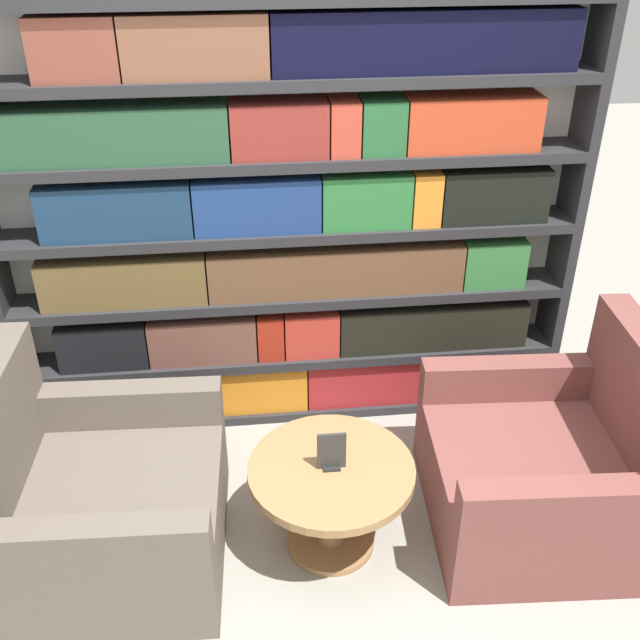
% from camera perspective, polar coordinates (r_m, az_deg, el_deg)
% --- Properties ---
extents(ground_plane, '(14.00, 14.00, 0.00)m').
position_cam_1_polar(ground_plane, '(3.30, -0.23, -19.60)').
color(ground_plane, gray).
extents(bookshelf, '(2.84, 0.30, 2.13)m').
position_cam_1_polar(bookshelf, '(3.66, -2.13, 6.71)').
color(bookshelf, silver).
rests_on(bookshelf, ground_plane).
extents(armchair_left, '(0.97, 0.98, 0.90)m').
position_cam_1_polar(armchair_left, '(3.35, -16.76, -13.23)').
color(armchair_left, brown).
rests_on(armchair_left, ground_plane).
extents(armchair_right, '(0.99, 1.00, 0.90)m').
position_cam_1_polar(armchair_right, '(3.52, 17.19, -10.78)').
color(armchair_right, brown).
rests_on(armchair_right, ground_plane).
extents(coffee_table, '(0.70, 0.70, 0.44)m').
position_cam_1_polar(coffee_table, '(3.23, 0.85, -12.80)').
color(coffee_table, olive).
rests_on(coffee_table, ground_plane).
extents(table_sign, '(0.12, 0.06, 0.18)m').
position_cam_1_polar(table_sign, '(3.09, 0.88, -10.11)').
color(table_sign, black).
rests_on(table_sign, coffee_table).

